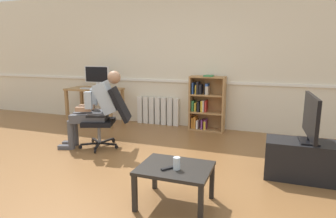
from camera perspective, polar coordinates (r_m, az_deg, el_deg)
ground_plane at (r=3.63m, az=-6.98°, el=-13.27°), size 18.00×18.00×0.00m
back_wall at (r=5.79m, az=4.71°, el=9.71°), size 12.00×0.13×2.70m
computer_desk at (r=6.22m, az=-14.36°, el=2.89°), size 1.12×0.59×0.76m
imac_monitor at (r=6.23m, az=-13.95°, el=6.52°), size 0.57×0.14×0.46m
keyboard at (r=6.09m, az=-15.22°, el=3.94°), size 0.42×0.12×0.02m
computer_mouse at (r=5.97m, az=-13.12°, el=3.95°), size 0.06×0.10×0.03m
bookshelf at (r=5.59m, az=7.37°, el=1.05°), size 0.67×0.30×1.07m
radiator at (r=6.03m, az=-2.03°, el=-0.38°), size 0.91×0.08×0.57m
office_chair at (r=4.62m, az=-11.74°, el=-1.22°), size 0.84×0.69×0.96m
person_seated at (r=4.64m, az=-14.05°, el=0.36°), size 1.00×0.62×1.22m
tv_stand at (r=3.85m, az=25.77°, el=-9.18°), size 0.94×0.43×0.46m
tv_screen at (r=3.71m, az=26.49°, el=-1.58°), size 0.22×0.81×0.56m
coffee_table at (r=2.88m, az=1.41°, el=-12.32°), size 0.70×0.56×0.40m
drinking_glass at (r=2.78m, az=1.74°, el=-10.72°), size 0.07×0.07×0.12m
spare_remote at (r=2.80m, az=0.03°, el=-11.65°), size 0.12×0.14×0.02m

